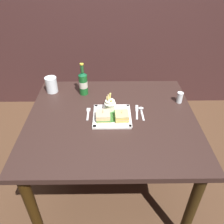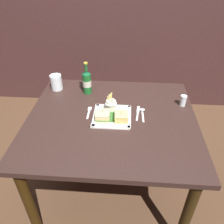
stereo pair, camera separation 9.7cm
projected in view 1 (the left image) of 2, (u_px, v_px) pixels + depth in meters
ground_plane at (112, 188)px, 1.86m from camera, size 6.00×6.00×0.00m
dining_table at (112, 129)px, 1.49m from camera, size 1.06×0.95×0.72m
square_plate at (112, 116)px, 1.43m from camera, size 0.23×0.23×0.02m
sandwich_half_left at (103, 116)px, 1.38m from camera, size 0.09×0.09×0.07m
sandwich_half_right at (122, 116)px, 1.39m from camera, size 0.08×0.09×0.07m
fries_cup at (110, 103)px, 1.45m from camera, size 0.08×0.08×0.12m
beer_bottle at (83, 83)px, 1.61m from camera, size 0.06×0.06×0.24m
water_glass at (52, 85)px, 1.66m from camera, size 0.08×0.08×0.11m
fork at (88, 113)px, 1.47m from camera, size 0.02×0.13×0.00m
knife at (137, 111)px, 1.48m from camera, size 0.03×0.16×0.00m
spoon at (141, 110)px, 1.49m from camera, size 0.03×0.14×0.01m
salt_shaker at (180, 98)px, 1.55m from camera, size 0.04×0.04×0.08m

